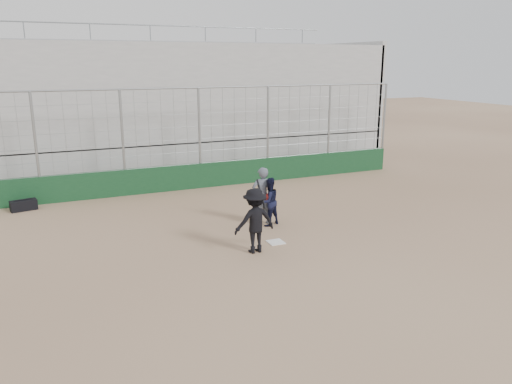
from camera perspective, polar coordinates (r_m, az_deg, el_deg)
name	(u,v)px	position (r m, az deg, el deg)	size (l,w,h in m)	color
ground	(276,242)	(14.26, 2.27, -5.79)	(90.00, 90.00, 0.00)	brown
home_plate	(276,242)	(14.26, 2.27, -5.74)	(0.44, 0.44, 0.02)	white
backstop	(200,164)	(20.29, -6.38, 3.16)	(18.10, 0.25, 4.04)	#11351B
bleachers	(168,106)	(24.75, -10.01, 9.71)	(20.25, 6.70, 6.98)	#9C9C9C
batter_at_plate	(255,221)	(13.30, -0.15, -3.28)	(1.17, 0.79, 1.91)	black
catcher_crouched	(269,209)	(15.55, 1.55, -2.01)	(0.91, 0.81, 1.05)	black
umpire	(262,199)	(15.61, 0.70, -0.77)	(0.67, 0.44, 1.65)	#4E5562
equipment_bag	(24,205)	(18.98, -25.02, -1.38)	(0.91, 0.53, 0.40)	black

